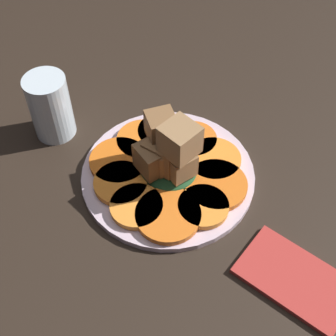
{
  "coord_description": "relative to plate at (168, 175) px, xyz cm",
  "views": [
    {
      "loc": [
        26.55,
        -33.59,
        56.9
      ],
      "look_at": [
        0.0,
        0.0,
        4.1
      ],
      "focal_mm": 50.0,
      "sensor_mm": 36.0,
      "label": 1
    }
  ],
  "objects": [
    {
      "name": "carrot_slice_9",
      "position": [
        7.78,
        -1.99,
        1.04
      ],
      "size": [
        7.12,
        7.12,
        0.93
      ],
      "primitive_type": "cylinder",
      "color": "orange",
      "rests_on": "plate"
    },
    {
      "name": "carrot_slice_4",
      "position": [
        -6.75,
        2.28,
        1.04
      ],
      "size": [
        8.14,
        8.14,
        0.93
      ],
      "primitive_type": "cylinder",
      "color": "orange",
      "rests_on": "plate"
    },
    {
      "name": "carrot_slice_6",
      "position": [
        -3.88,
        -6.07,
        1.04
      ],
      "size": [
        7.75,
        7.75,
        0.93
      ],
      "primitive_type": "cylinder",
      "color": "orange",
      "rests_on": "plate"
    },
    {
      "name": "napkin",
      "position": [
        22.83,
        -3.09,
        -0.12
      ],
      "size": [
        14.03,
        8.42,
        0.8
      ],
      "color": "#B2332D",
      "rests_on": "table_slab"
    },
    {
      "name": "carrot_slice_1",
      "position": [
        4.03,
        5.87,
        1.04
      ],
      "size": [
        8.19,
        8.19,
        0.93
      ],
      "primitive_type": "cylinder",
      "color": "orange",
      "rests_on": "plate"
    },
    {
      "name": "water_glass",
      "position": [
        -20.01,
        -3.75,
        4.78
      ],
      "size": [
        6.41,
        6.41,
        10.61
      ],
      "color": "silver",
      "rests_on": "table_slab"
    },
    {
      "name": "center_pile",
      "position": [
        -0.02,
        -0.03,
        4.89
      ],
      "size": [
        9.21,
        8.24,
        10.62
      ],
      "color": "#1E4723",
      "rests_on": "plate"
    },
    {
      "name": "table_slab",
      "position": [
        0.0,
        0.0,
        -1.52
      ],
      "size": [
        120.0,
        120.0,
        2.0
      ],
      "primitive_type": "cube",
      "color": "black",
      "rests_on": "ground"
    },
    {
      "name": "carrot_slice_0",
      "position": [
        7.05,
        2.15,
        1.04
      ],
      "size": [
        8.98,
        8.98,
        0.93
      ],
      "primitive_type": "cylinder",
      "color": "orange",
      "rests_on": "plate"
    },
    {
      "name": "carrot_slice_3",
      "position": [
        -5.47,
        5.59,
        1.04
      ],
      "size": [
        7.87,
        7.87,
        0.93
      ],
      "primitive_type": "cylinder",
      "color": "orange",
      "rests_on": "plate"
    },
    {
      "name": "carrot_slice_5",
      "position": [
        -6.84,
        -3.1,
        1.04
      ],
      "size": [
        8.85,
        8.85,
        0.93
      ],
      "primitive_type": "cylinder",
      "color": "orange",
      "rests_on": "plate"
    },
    {
      "name": "carrot_slice_7",
      "position": [
        0.51,
        -7.68,
        1.04
      ],
      "size": [
        7.38,
        7.38,
        0.93
      ],
      "primitive_type": "cylinder",
      "color": "orange",
      "rests_on": "plate"
    },
    {
      "name": "carrot_slice_8",
      "position": [
        4.83,
        -6.1,
        1.04
      ],
      "size": [
        9.08,
        9.08,
        0.93
      ],
      "primitive_type": "cylinder",
      "color": "orange",
      "rests_on": "plate"
    },
    {
      "name": "plate",
      "position": [
        0.0,
        0.0,
        0.0
      ],
      "size": [
        25.55,
        25.55,
        1.05
      ],
      "color": "silver",
      "rests_on": "table_slab"
    },
    {
      "name": "fork",
      "position": [
        -2.21,
        -4.89,
        0.78
      ],
      "size": [
        19.2,
        8.15,
        0.4
      ],
      "rotation": [
        0.0,
        0.0,
        -0.34
      ],
      "color": "silver",
      "rests_on": "plate"
    },
    {
      "name": "carrot_slice_2",
      "position": [
        -0.7,
        7.19,
        1.04
      ],
      "size": [
        7.27,
        7.27,
        0.93
      ],
      "primitive_type": "cylinder",
      "color": "orange",
      "rests_on": "plate"
    }
  ]
}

